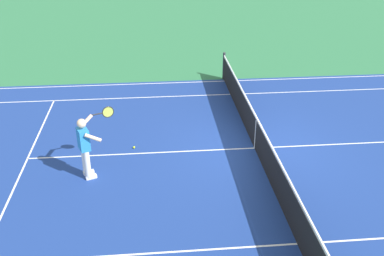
{
  "coord_description": "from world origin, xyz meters",
  "views": [
    {
      "loc": [
        2.87,
        11.19,
        6.35
      ],
      "look_at": [
        1.85,
        0.33,
        0.9
      ],
      "focal_mm": 42.3,
      "sensor_mm": 36.0,
      "label": 1
    }
  ],
  "objects": [
    {
      "name": "court_slab",
      "position": [
        0.0,
        0.0,
        0.0
      ],
      "size": [
        24.2,
        11.4,
        0.0
      ],
      "primitive_type": "cube",
      "color": "navy",
      "rests_on": "ground_plane"
    },
    {
      "name": "tennis_net",
      "position": [
        0.0,
        0.0,
        0.49
      ],
      "size": [
        0.1,
        11.7,
        1.08
      ],
      "color": "#2D2D33",
      "rests_on": "ground_plane"
    },
    {
      "name": "ground_plane",
      "position": [
        0.0,
        0.0,
        0.0
      ],
      "size": [
        60.0,
        60.0,
        0.0
      ],
      "primitive_type": "plane",
      "color": "#2D7247"
    },
    {
      "name": "tennis_player_near",
      "position": [
        4.6,
        1.07,
        0.93
      ],
      "size": [
        0.93,
        0.93,
        1.7
      ],
      "color": "white",
      "rests_on": "ground_plane"
    },
    {
      "name": "tennis_ball",
      "position": [
        3.47,
        -0.31,
        0.03
      ],
      "size": [
        0.07,
        0.07,
        0.07
      ],
      "primitive_type": "sphere",
      "color": "#CCE01E",
      "rests_on": "ground_plane"
    },
    {
      "name": "court_line_markings",
      "position": [
        0.0,
        0.0,
        0.0
      ],
      "size": [
        23.85,
        11.05,
        0.01
      ],
      "color": "white",
      "rests_on": "ground_plane"
    }
  ]
}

